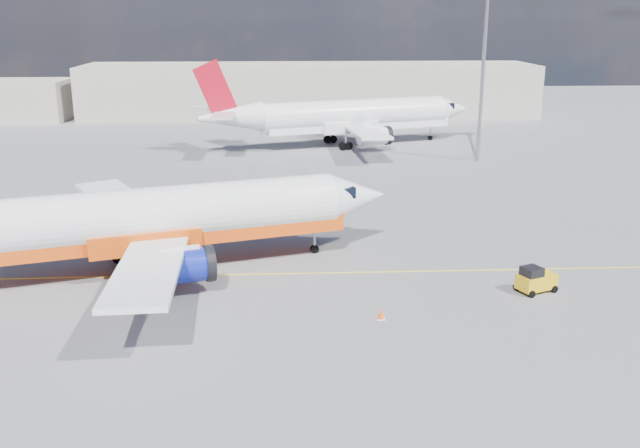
{
  "coord_description": "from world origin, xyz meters",
  "views": [
    {
      "loc": [
        0.67,
        -38.72,
        15.57
      ],
      "look_at": [
        2.8,
        2.02,
        3.5
      ],
      "focal_mm": 40.0,
      "sensor_mm": 36.0,
      "label": 1
    }
  ],
  "objects_px": {
    "main_jet": "(141,220)",
    "traffic_cone": "(381,314)",
    "gse_tug": "(536,280)",
    "second_jet": "(346,117)"
  },
  "relations": [
    {
      "from": "main_jet",
      "to": "traffic_cone",
      "type": "height_order",
      "value": "main_jet"
    },
    {
      "from": "gse_tug",
      "to": "main_jet",
      "type": "bearing_deg",
      "value": 146.0
    },
    {
      "from": "main_jet",
      "to": "second_jet",
      "type": "xyz_separation_m",
      "value": [
        16.41,
        43.76,
        0.14
      ]
    },
    {
      "from": "traffic_cone",
      "to": "main_jet",
      "type": "bearing_deg",
      "value": 150.67
    },
    {
      "from": "main_jet",
      "to": "gse_tug",
      "type": "relative_size",
      "value": 13.55
    },
    {
      "from": "main_jet",
      "to": "second_jet",
      "type": "bearing_deg",
      "value": 52.48
    },
    {
      "from": "second_jet",
      "to": "traffic_cone",
      "type": "distance_m",
      "value": 51.7
    },
    {
      "from": "main_jet",
      "to": "second_jet",
      "type": "relative_size",
      "value": 0.96
    },
    {
      "from": "gse_tug",
      "to": "traffic_cone",
      "type": "height_order",
      "value": "gse_tug"
    },
    {
      "from": "second_jet",
      "to": "main_jet",
      "type": "bearing_deg",
      "value": -127.91
    }
  ]
}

